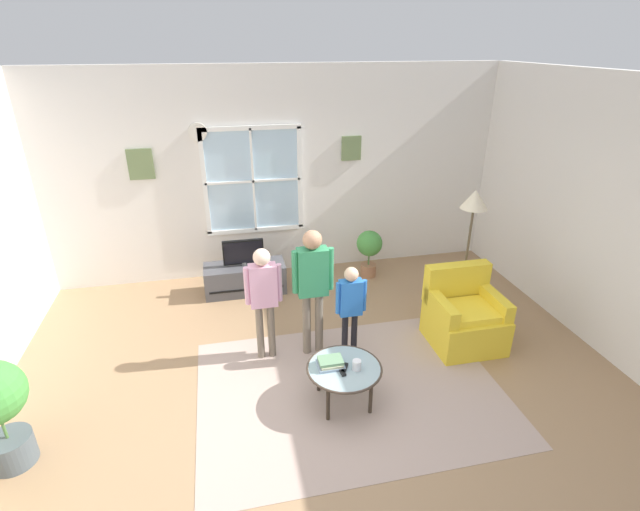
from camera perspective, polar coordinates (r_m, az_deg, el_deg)
The scene contains 17 objects.
ground_plane at distance 4.92m, azimuth 0.45°, elevation -16.08°, with size 6.90×6.23×0.02m, color #9E7A56.
back_wall at distance 6.78m, azimuth -5.08°, elevation 9.75°, with size 6.30×0.17×2.92m.
side_wall_right at distance 5.71m, azimuth 33.83°, elevation 2.63°, with size 0.12×5.63×2.92m.
area_rug at distance 4.92m, azimuth 3.67°, elevation -15.90°, with size 2.99×2.21×0.01m, color tan.
tv_stand at distance 6.59m, azimuth -9.02°, elevation -2.72°, with size 1.09×0.45×0.40m.
television at distance 6.42m, azimuth -9.25°, elevation 0.39°, with size 0.54×0.08×0.37m.
armchair at distance 5.65m, azimuth 16.97°, elevation -7.12°, with size 0.76×0.74×0.87m.
coffee_table at distance 4.56m, azimuth 2.95°, elevation -13.61°, with size 0.72×0.72×0.41m.
book_stack at distance 4.54m, azimuth 1.27°, elevation -12.82°, with size 0.25×0.20×0.08m.
cup at distance 4.50m, azimuth 4.46°, elevation -13.05°, with size 0.08×0.08×0.10m, color white.
remote_near_books at distance 4.49m, azimuth 2.64°, elevation -13.75°, with size 0.04×0.14×0.02m, color black.
remote_near_cup at distance 4.52m, azimuth 3.00°, elevation -13.42°, with size 0.04×0.14×0.02m, color black.
person_blue_shirt at distance 4.97m, azimuth 3.70°, elevation -5.72°, with size 0.33×0.15×1.10m.
person_pink_shirt at distance 4.95m, azimuth -6.84°, elevation -4.37°, with size 0.39×0.18×1.30m.
person_green_shirt at distance 4.94m, azimuth -0.90°, elevation -2.86°, with size 0.44×0.20×1.46m.
potted_plant_by_window at distance 6.87m, azimuth 5.97°, elevation 0.96°, with size 0.37×0.37×0.70m.
floor_lamp at distance 5.83m, azimuth 17.99°, elevation 5.00°, with size 0.32×0.32×1.62m.
Camera 1 is at (-0.83, -3.62, 3.21)m, focal length 26.50 mm.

